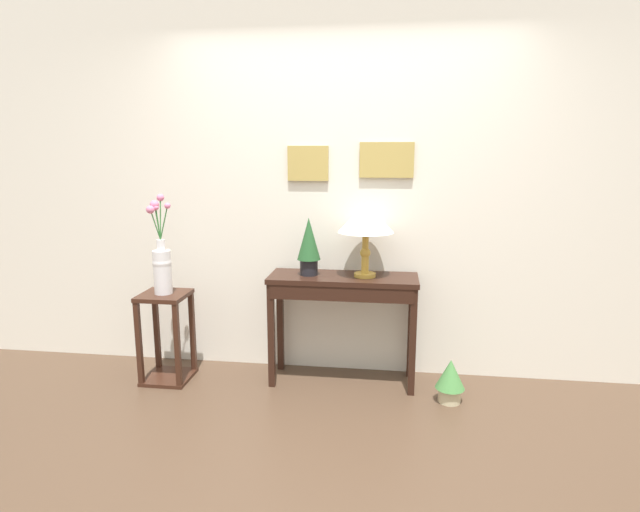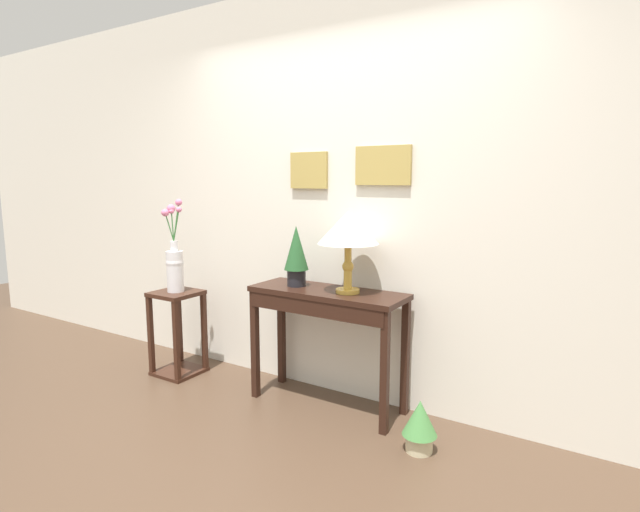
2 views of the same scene
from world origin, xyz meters
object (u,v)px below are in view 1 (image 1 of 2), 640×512
Objects in this scene: potted_plant_floor at (450,379)px; table_lamp at (366,220)px; potted_plant_on_console at (309,244)px; pedestal_stand_left at (167,337)px; console_table at (343,295)px; flower_vase_tall at (162,263)px.

table_lamp is at bearing 158.88° from potted_plant_floor.
potted_plant_on_console is 1.35× the size of potted_plant_floor.
console_table is at bearing 5.31° from pedestal_stand_left.
console_table is 3.46× the size of potted_plant_floor.
console_table is 1.59× the size of pedestal_stand_left.
potted_plant_floor is (2.01, -0.09, -0.71)m from flower_vase_tall.
potted_plant_on_console is (-0.24, 0.02, 0.36)m from console_table.
potted_plant_floor is at bearing -15.55° from console_table.
potted_plant_on_console is 0.62× the size of pedestal_stand_left.
table_lamp reaches higher than pedestal_stand_left.
flower_vase_tall is (-1.27, -0.12, 0.22)m from console_table.
flower_vase_tall reaches higher than potted_plant_on_console.
console_table is 0.91m from potted_plant_floor.
potted_plant_on_console is 0.58× the size of flower_vase_tall.
potted_plant_floor is (0.59, -0.23, -1.02)m from table_lamp.
pedestal_stand_left reaches higher than potted_plant_floor.
pedestal_stand_left is 0.55m from flower_vase_tall.
table_lamp is (0.15, 0.02, 0.53)m from console_table.
potted_plant_floor is at bearing -21.12° from table_lamp.
table_lamp is 1.20m from potted_plant_floor.
flower_vase_tall is at bearing 141.16° from pedestal_stand_left.
potted_plant_floor is at bearing -2.54° from flower_vase_tall.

